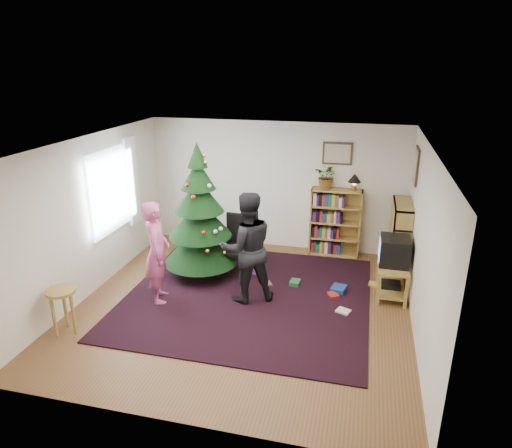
% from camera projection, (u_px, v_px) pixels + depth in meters
% --- Properties ---
extents(floor, '(5.00, 5.00, 0.00)m').
position_uv_depth(floor, '(243.00, 305.00, 7.06)').
color(floor, brown).
rests_on(floor, ground).
extents(ceiling, '(5.00, 5.00, 0.00)m').
position_uv_depth(ceiling, '(241.00, 144.00, 6.20)').
color(ceiling, white).
rests_on(ceiling, wall_back).
extents(wall_back, '(5.00, 0.02, 2.50)m').
position_uv_depth(wall_back, '(276.00, 186.00, 8.91)').
color(wall_back, silver).
rests_on(wall_back, floor).
extents(wall_front, '(5.00, 0.02, 2.50)m').
position_uv_depth(wall_front, '(173.00, 320.00, 4.35)').
color(wall_front, silver).
rests_on(wall_front, floor).
extents(wall_left, '(0.02, 5.00, 2.50)m').
position_uv_depth(wall_left, '(90.00, 217.00, 7.19)').
color(wall_left, silver).
rests_on(wall_left, floor).
extents(wall_right, '(0.02, 5.00, 2.50)m').
position_uv_depth(wall_right, '(423.00, 246.00, 6.08)').
color(wall_right, silver).
rests_on(wall_right, floor).
extents(rug, '(3.80, 3.60, 0.02)m').
position_uv_depth(rug, '(248.00, 295.00, 7.33)').
color(rug, black).
rests_on(rug, floor).
extents(window_pane, '(0.04, 1.20, 1.40)m').
position_uv_depth(window_pane, '(110.00, 191.00, 7.64)').
color(window_pane, silver).
rests_on(window_pane, wall_left).
extents(curtain, '(0.06, 0.35, 1.60)m').
position_uv_depth(curtain, '(132.00, 181.00, 8.27)').
color(curtain, white).
rests_on(curtain, wall_left).
extents(picture_back, '(0.55, 0.03, 0.42)m').
position_uv_depth(picture_back, '(337.00, 153.00, 8.40)').
color(picture_back, '#4C3319').
rests_on(picture_back, wall_back).
extents(picture_right, '(0.03, 0.50, 0.60)m').
position_uv_depth(picture_right, '(416.00, 166.00, 7.44)').
color(picture_right, '#4C3319').
rests_on(picture_right, wall_right).
extents(christmas_tree, '(1.29, 1.29, 2.34)m').
position_uv_depth(christmas_tree, '(200.00, 222.00, 7.76)').
color(christmas_tree, '#3F2816').
rests_on(christmas_tree, rug).
extents(bookshelf_back, '(0.95, 0.30, 1.30)m').
position_uv_depth(bookshelf_back, '(335.00, 222.00, 8.70)').
color(bookshelf_back, olive).
rests_on(bookshelf_back, floor).
extents(bookshelf_right, '(0.30, 0.95, 1.30)m').
position_uv_depth(bookshelf_right, '(399.00, 238.00, 7.91)').
color(bookshelf_right, olive).
rests_on(bookshelf_right, floor).
extents(tv_stand, '(0.47, 0.85, 0.55)m').
position_uv_depth(tv_stand, '(392.00, 276.00, 7.28)').
color(tv_stand, olive).
rests_on(tv_stand, floor).
extents(crt_tv, '(0.46, 0.50, 0.44)m').
position_uv_depth(crt_tv, '(394.00, 251.00, 7.13)').
color(crt_tv, black).
rests_on(crt_tv, tv_stand).
extents(armchair, '(0.62, 0.62, 1.03)m').
position_uv_depth(armchair, '(238.00, 242.00, 8.02)').
color(armchair, black).
rests_on(armchair, rug).
extents(stool, '(0.40, 0.40, 0.66)m').
position_uv_depth(stool, '(62.00, 300.00, 6.20)').
color(stool, olive).
rests_on(stool, floor).
extents(person_standing, '(0.58, 0.70, 1.62)m').
position_uv_depth(person_standing, '(157.00, 252.00, 6.96)').
color(person_standing, '#BC4B7E').
rests_on(person_standing, rug).
extents(person_by_chair, '(1.07, 0.99, 1.76)m').
position_uv_depth(person_by_chair, '(247.00, 248.00, 6.94)').
color(person_by_chair, black).
rests_on(person_by_chair, rug).
extents(potted_plant, '(0.54, 0.52, 0.48)m').
position_uv_depth(potted_plant, '(327.00, 176.00, 8.45)').
color(potted_plant, gray).
rests_on(potted_plant, bookshelf_back).
extents(table_lamp, '(0.24, 0.24, 0.32)m').
position_uv_depth(table_lamp, '(354.00, 179.00, 8.34)').
color(table_lamp, '#A57F33').
rests_on(table_lamp, bookshelf_back).
extents(floor_clutter, '(2.23, 1.21, 0.08)m').
position_uv_depth(floor_clutter, '(315.00, 288.00, 7.52)').
color(floor_clutter, '#A51E19').
rests_on(floor_clutter, rug).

